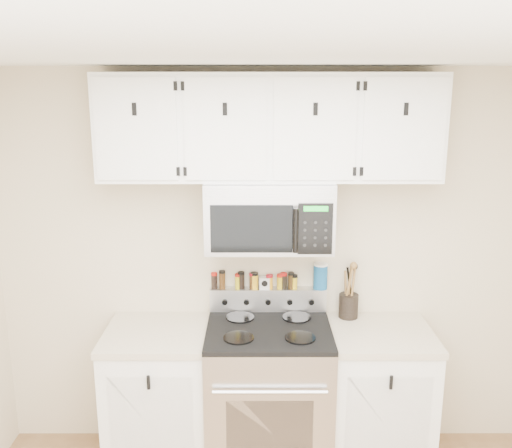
{
  "coord_description": "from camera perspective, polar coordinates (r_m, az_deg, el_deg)",
  "views": [
    {
      "loc": [
        -0.08,
        -1.79,
        2.4
      ],
      "look_at": [
        -0.08,
        1.45,
        1.6
      ],
      "focal_mm": 40.0,
      "sensor_mm": 36.0,
      "label": 1
    }
  ],
  "objects": [
    {
      "name": "base_cabinet_right",
      "position": [
        3.86,
        12.0,
        -16.61
      ],
      "size": [
        0.64,
        0.62,
        0.92
      ],
      "color": "white",
      "rests_on": "floor"
    },
    {
      "name": "ceiling",
      "position": [
        1.8,
        2.64,
        16.89
      ],
      "size": [
        3.5,
        3.5,
        0.01
      ],
      "primitive_type": "cube",
      "color": "white",
      "rests_on": "back_wall"
    },
    {
      "name": "upper_cabinets",
      "position": [
        3.38,
        1.34,
        9.66
      ],
      "size": [
        2.0,
        0.35,
        0.62
      ],
      "color": "white",
      "rests_on": "back_wall"
    },
    {
      "name": "spice_jar_0",
      "position": [
        3.73,
        -4.2,
        -5.66
      ],
      "size": [
        0.04,
        0.04,
        0.11
      ],
      "color": "black",
      "rests_on": "range"
    },
    {
      "name": "spice_jar_3",
      "position": [
        3.72,
        -1.48,
        -5.63
      ],
      "size": [
        0.04,
        0.04,
        0.11
      ],
      "color": "black",
      "rests_on": "range"
    },
    {
      "name": "salt_canister",
      "position": [
        3.73,
        6.46,
        -5.18
      ],
      "size": [
        0.09,
        0.09,
        0.17
      ],
      "color": "#155590",
      "rests_on": "range"
    },
    {
      "name": "kitchen_timer",
      "position": [
        3.72,
        0.86,
        -5.9
      ],
      "size": [
        0.07,
        0.06,
        0.08
      ],
      "primitive_type": "cube",
      "rotation": [
        0.0,
        0.0,
        -0.03
      ],
      "color": "silver",
      "rests_on": "range"
    },
    {
      "name": "base_cabinet_left",
      "position": [
        3.83,
        -9.61,
        -16.74
      ],
      "size": [
        0.64,
        0.62,
        0.92
      ],
      "color": "white",
      "rests_on": "floor"
    },
    {
      "name": "back_wall",
      "position": [
        3.72,
        1.21,
        -4.1
      ],
      "size": [
        3.5,
        0.01,
        2.5
      ],
      "primitive_type": "cube",
      "color": "beige",
      "rests_on": "floor"
    },
    {
      "name": "utensil_crock",
      "position": [
        3.77,
        9.24,
        -7.89
      ],
      "size": [
        0.13,
        0.13,
        0.36
      ],
      "color": "black",
      "rests_on": "base_cabinet_right"
    },
    {
      "name": "spice_jar_1",
      "position": [
        3.72,
        -3.39,
        -5.56
      ],
      "size": [
        0.04,
        0.04,
        0.12
      ],
      "color": "#452A10",
      "rests_on": "range"
    },
    {
      "name": "spice_jar_4",
      "position": [
        3.72,
        -0.36,
        -5.7
      ],
      "size": [
        0.04,
        0.04,
        0.1
      ],
      "color": "#42290F",
      "rests_on": "range"
    },
    {
      "name": "spice_jar_8",
      "position": [
        3.72,
        2.77,
        -5.68
      ],
      "size": [
        0.04,
        0.04,
        0.11
      ],
      "color": "black",
      "rests_on": "range"
    },
    {
      "name": "spice_jar_9",
      "position": [
        3.73,
        3.52,
        -5.64
      ],
      "size": [
        0.04,
        0.04,
        0.11
      ],
      "color": "#39260D",
      "rests_on": "range"
    },
    {
      "name": "range",
      "position": [
        3.75,
        1.25,
        -16.8
      ],
      "size": [
        0.76,
        0.65,
        1.1
      ],
      "color": "#B7B7BA",
      "rests_on": "floor"
    },
    {
      "name": "spice_jar_5",
      "position": [
        3.72,
        -0.16,
        -5.66
      ],
      "size": [
        0.05,
        0.05,
        0.11
      ],
      "color": "gold",
      "rests_on": "range"
    },
    {
      "name": "spice_jar_10",
      "position": [
        3.73,
        3.86,
        -5.76
      ],
      "size": [
        0.04,
        0.04,
        0.09
      ],
      "color": "gold",
      "rests_on": "range"
    },
    {
      "name": "microwave",
      "position": [
        3.44,
        1.31,
        0.95
      ],
      "size": [
        0.76,
        0.44,
        0.42
      ],
      "color": "#9E9EA3",
      "rests_on": "back_wall"
    },
    {
      "name": "spice_jar_2",
      "position": [
        3.72,
        -1.81,
        -5.73
      ],
      "size": [
        0.04,
        0.04,
        0.1
      ],
      "color": "gold",
      "rests_on": "range"
    },
    {
      "name": "spice_jar_6",
      "position": [
        3.72,
        1.35,
        -5.77
      ],
      "size": [
        0.04,
        0.04,
        0.09
      ],
      "color": "orange",
      "rests_on": "range"
    },
    {
      "name": "spice_jar_7",
      "position": [
        3.72,
        2.44,
        -5.75
      ],
      "size": [
        0.05,
        0.05,
        0.1
      ],
      "color": "gold",
      "rests_on": "range"
    }
  ]
}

